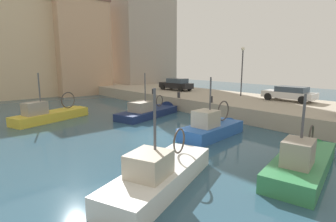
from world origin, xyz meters
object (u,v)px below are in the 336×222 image
object	(u,v)px
mooring_bollard_mid	(179,95)
parked_car_white	(290,93)
fishing_boat_blue	(214,133)
fishing_boat_navy	(151,114)
fishing_boat_yellow	(54,118)
quay_streetlamp	(242,63)
fishing_boat_green	(303,167)
fishing_boat_white	(164,180)
parked_car_black	(176,84)
mooring_bollard_north	(153,91)
mooring_bollard_south	(211,99)

from	to	relation	value
mooring_bollard_mid	parked_car_white	bearing A→B (deg)	-53.03
fishing_boat_blue	fishing_boat_navy	bearing A→B (deg)	84.44
fishing_boat_yellow	quay_streetlamp	world-z (taller)	quay_streetlamp
fishing_boat_green	quay_streetlamp	world-z (taller)	quay_streetlamp
fishing_boat_blue	quay_streetlamp	size ratio (longest dim) A/B	1.18
fishing_boat_green	fishing_boat_white	bearing A→B (deg)	151.11
parked_car_black	quay_streetlamp	xyz separation A→B (m)	(1.24, -8.27, 2.52)
parked_car_black	mooring_bollard_north	bearing A→B (deg)	-165.51
mooring_bollard_south	quay_streetlamp	bearing A→B (deg)	8.74
fishing_boat_white	quay_streetlamp	bearing A→B (deg)	25.31
fishing_boat_white	parked_car_black	world-z (taller)	fishing_boat_white
fishing_boat_white	mooring_bollard_south	world-z (taller)	fishing_boat_white
fishing_boat_green	parked_car_black	bearing A→B (deg)	61.97
fishing_boat_blue	mooring_bollard_mid	size ratio (longest dim) A/B	10.39
parked_car_black	quay_streetlamp	bearing A→B (deg)	-81.51
fishing_boat_green	fishing_boat_blue	world-z (taller)	fishing_boat_blue
quay_streetlamp	mooring_bollard_south	bearing A→B (deg)	-171.26
fishing_boat_navy	fishing_boat_yellow	size ratio (longest dim) A/B	1.03
fishing_boat_green	quay_streetlamp	bearing A→B (deg)	43.65
quay_streetlamp	fishing_boat_navy	bearing A→B (deg)	163.52
parked_car_white	quay_streetlamp	xyz separation A→B (m)	(-0.29, 4.77, 2.58)
parked_car_black	parked_car_white	bearing A→B (deg)	-83.31
quay_streetlamp	fishing_boat_yellow	bearing A→B (deg)	157.98
fishing_boat_yellow	mooring_bollard_mid	xyz separation A→B (m)	(10.55, -3.42, 1.34)
fishing_boat_navy	parked_car_white	xyz separation A→B (m)	(9.62, -7.52, 1.75)
fishing_boat_green	mooring_bollard_mid	distance (m)	15.27
fishing_boat_green	parked_car_white	distance (m)	13.38
fishing_boat_blue	mooring_bollard_north	bearing A→B (deg)	69.80
fishing_boat_blue	mooring_bollard_south	xyz separation A→B (m)	(4.41, 4.00, 1.32)
parked_car_black	fishing_boat_green	bearing A→B (deg)	-118.03
fishing_boat_yellow	mooring_bollard_south	size ratio (longest dim) A/B	12.81
fishing_boat_blue	parked_car_black	size ratio (longest dim) A/B	1.31
parked_car_white	quay_streetlamp	distance (m)	5.43
fishing_boat_navy	fishing_boat_green	size ratio (longest dim) A/B	1.03
fishing_boat_navy	quay_streetlamp	xyz separation A→B (m)	(9.32, -2.76, 4.33)
parked_car_white	mooring_bollard_north	size ratio (longest dim) A/B	8.03
parked_car_black	fishing_boat_yellow	bearing A→B (deg)	-173.44
parked_car_white	parked_car_black	world-z (taller)	parked_car_black
mooring_bollard_south	quay_streetlamp	size ratio (longest dim) A/B	0.11
mooring_bollard_south	mooring_bollard_mid	world-z (taller)	same
mooring_bollard_mid	fishing_boat_navy	bearing A→B (deg)	-174.19
fishing_boat_blue	quay_streetlamp	world-z (taller)	quay_streetlamp
fishing_boat_green	fishing_boat_blue	bearing A→B (deg)	77.06
fishing_boat_blue	parked_car_black	bearing A→B (deg)	56.10
fishing_boat_yellow	fishing_boat_blue	bearing A→B (deg)	-61.76
quay_streetlamp	fishing_boat_blue	bearing A→B (deg)	-154.19
fishing_boat_blue	parked_car_white	world-z (taller)	fishing_boat_blue
mooring_bollard_north	parked_car_black	bearing A→B (deg)	14.49
fishing_boat_yellow	parked_car_black	world-z (taller)	fishing_boat_yellow
fishing_boat_white	parked_car_white	world-z (taller)	fishing_boat_white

